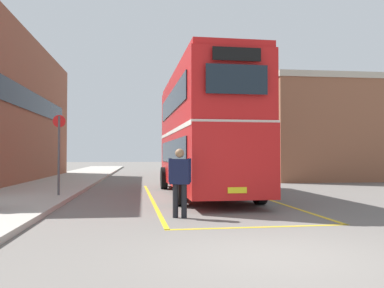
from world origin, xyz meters
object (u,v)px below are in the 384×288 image
at_px(single_deck_bus, 208,154).
at_px(pedestrian_boarding, 180,178).
at_px(double_decker_bus, 203,131).
at_px(bus_stop_sign, 59,147).

bearing_deg(single_deck_bus, pedestrian_boarding, -100.85).
height_order(double_decker_bus, pedestrian_boarding, double_decker_bus).
bearing_deg(bus_stop_sign, single_deck_bus, 66.46).
bearing_deg(double_decker_bus, bus_stop_sign, -172.40).
relative_size(single_deck_bus, bus_stop_sign, 3.30).
bearing_deg(single_deck_bus, bus_stop_sign, -113.54).
distance_m(double_decker_bus, bus_stop_sign, 5.39).
xyz_separation_m(double_decker_bus, single_deck_bus, (3.29, 19.02, -0.87)).
bearing_deg(pedestrian_boarding, single_deck_bus, 79.15).
bearing_deg(pedestrian_boarding, bus_stop_sign, 129.11).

